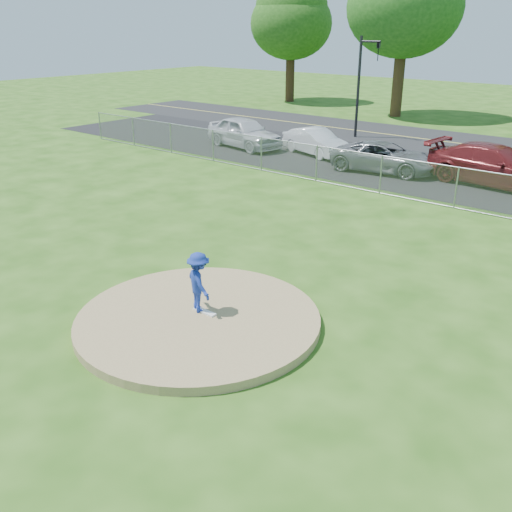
{
  "coord_description": "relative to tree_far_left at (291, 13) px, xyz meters",
  "views": [
    {
      "loc": [
        8.12,
        -7.77,
        6.18
      ],
      "look_at": [
        0.0,
        2.0,
        1.0
      ],
      "focal_mm": 40.0,
      "sensor_mm": 36.0,
      "label": 1
    }
  ],
  "objects": [
    {
      "name": "pitcher",
      "position": [
        21.85,
        -32.79,
        -6.17
      ],
      "size": [
        1.03,
        0.83,
        1.39
      ],
      "primitive_type": "imported",
      "rotation": [
        0.0,
        0.0,
        2.73
      ],
      "color": "navy",
      "rests_on": "pitchers_mound"
    },
    {
      "name": "parked_car_white",
      "position": [
        13.99,
        -16.62,
        -6.4
      ],
      "size": [
        4.18,
        2.47,
        1.3
      ],
      "primitive_type": "imported",
      "rotation": [
        0.0,
        0.0,
        1.28
      ],
      "color": "silver",
      "rests_on": "parking_lot"
    },
    {
      "name": "traffic_cone",
      "position": [
        16.5,
        -17.43,
        -6.71
      ],
      "size": [
        0.35,
        0.35,
        0.68
      ],
      "primitive_type": "cone",
      "color": "#F44D0C",
      "rests_on": "parking_lot"
    },
    {
      "name": "ground",
      "position": [
        22.0,
        -23.0,
        -7.06
      ],
      "size": [
        120.0,
        120.0,
        0.0
      ],
      "primitive_type": "plane",
      "color": "#234C10",
      "rests_on": "ground"
    },
    {
      "name": "parking_lot",
      "position": [
        22.0,
        -16.5,
        -7.05
      ],
      "size": [
        50.0,
        8.0,
        0.01
      ],
      "primitive_type": "cube",
      "color": "black",
      "rests_on": "ground"
    },
    {
      "name": "pitching_rubber",
      "position": [
        22.0,
        -32.8,
        -6.84
      ],
      "size": [
        0.6,
        0.15,
        0.04
      ],
      "primitive_type": "cube",
      "color": "white",
      "rests_on": "pitchers_mound"
    },
    {
      "name": "chain_link_fence",
      "position": [
        22.0,
        -21.0,
        -6.31
      ],
      "size": [
        40.0,
        0.06,
        1.5
      ],
      "primitive_type": "cube",
      "color": "gray",
      "rests_on": "ground"
    },
    {
      "name": "pitchers_mound",
      "position": [
        22.0,
        -33.0,
        -6.96
      ],
      "size": [
        5.4,
        5.4,
        0.2
      ],
      "primitive_type": "cylinder",
      "color": "#91794F",
      "rests_on": "ground"
    },
    {
      "name": "parked_car_silver",
      "position": [
        10.0,
        -17.55,
        -6.25
      ],
      "size": [
        4.97,
        2.7,
        1.6
      ],
      "primitive_type": "imported",
      "rotation": [
        0.0,
        0.0,
        1.39
      ],
      "color": "silver",
      "rests_on": "parking_lot"
    },
    {
      "name": "parked_car_gray",
      "position": [
        18.4,
        -17.66,
        -6.4
      ],
      "size": [
        4.97,
        2.84,
        1.31
      ],
      "primitive_type": "imported",
      "rotation": [
        0.0,
        0.0,
        1.72
      ],
      "color": "slate",
      "rests_on": "parking_lot"
    },
    {
      "name": "tree_far_left",
      "position": [
        0.0,
        0.0,
        0.0
      ],
      "size": [
        6.72,
        6.72,
        10.74
      ],
      "color": "#331E12",
      "rests_on": "ground"
    },
    {
      "name": "traffic_signal_left",
      "position": [
        13.24,
        -11.0,
        -3.7
      ],
      "size": [
        1.28,
        0.2,
        5.6
      ],
      "color": "black",
      "rests_on": "ground"
    },
    {
      "name": "parked_car_darkred",
      "position": [
        22.96,
        -16.85,
        -6.24
      ],
      "size": [
        5.74,
        2.69,
        1.62
      ],
      "primitive_type": "imported",
      "rotation": [
        0.0,
        0.0,
        1.49
      ],
      "color": "maroon",
      "rests_on": "parking_lot"
    }
  ]
}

